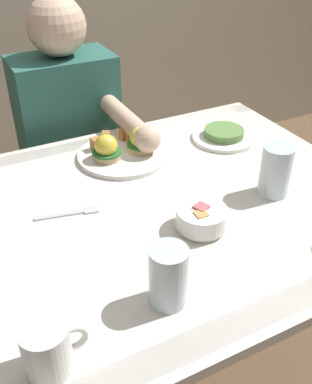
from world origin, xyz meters
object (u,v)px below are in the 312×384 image
object	(u,v)px
dining_table	(150,240)
eggs_benedict_plate	(123,149)
water_glass_extra	(275,174)
fruit_bowl	(201,218)
water_glass_far	(168,279)
coffee_mug	(48,347)
fork	(71,213)
side_plate	(224,135)
diner_person	(73,141)

from	to	relation	value
dining_table	eggs_benedict_plate	world-z (taller)	eggs_benedict_plate
dining_table	water_glass_extra	xyz separation A→B (m)	(0.31, -0.09, 0.16)
fruit_bowl	water_glass_far	size ratio (longest dim) A/B	0.95
fruit_bowl	water_glass_far	world-z (taller)	water_glass_far
coffee_mug	water_glass_extra	distance (m)	0.70
eggs_benedict_plate	fork	world-z (taller)	eggs_benedict_plate
eggs_benedict_plate	water_glass_far	xyz separation A→B (m)	(-0.15, -0.56, 0.03)
eggs_benedict_plate	coffee_mug	bearing A→B (deg)	-123.28
eggs_benedict_plate	side_plate	size ratio (longest dim) A/B	1.35
dining_table	side_plate	size ratio (longest dim) A/B	6.00
fruit_bowl	water_glass_far	bearing A→B (deg)	-137.59
eggs_benedict_plate	water_glass_far	distance (m)	0.58
side_plate	dining_table	bearing A→B (deg)	-149.14
water_glass_extra	side_plate	xyz separation A→B (m)	(0.06, 0.31, -0.04)
fork	water_glass_far	bearing A→B (deg)	-77.43
eggs_benedict_plate	fruit_bowl	bearing A→B (deg)	-86.65
fork	fruit_bowl	bearing A→B (deg)	-37.30
coffee_mug	fork	bearing A→B (deg)	67.50
fruit_bowl	water_glass_extra	size ratio (longest dim) A/B	0.89
fruit_bowl	dining_table	bearing A→B (deg)	117.38
eggs_benedict_plate	water_glass_extra	world-z (taller)	water_glass_extra
eggs_benedict_plate	fork	size ratio (longest dim) A/B	1.74
fork	water_glass_extra	bearing A→B (deg)	-16.72
fruit_bowl	diner_person	xyz separation A→B (m)	(-0.08, 0.73, -0.12)
eggs_benedict_plate	fruit_bowl	world-z (taller)	eggs_benedict_plate
coffee_mug	diner_person	size ratio (longest dim) A/B	0.10
fruit_bowl	water_glass_extra	bearing A→B (deg)	9.86
diner_person	dining_table	bearing A→B (deg)	-89.16
coffee_mug	diner_person	bearing A→B (deg)	70.07
coffee_mug	diner_person	distance (m)	1.00
coffee_mug	fork	size ratio (longest dim) A/B	0.72
dining_table	coffee_mug	world-z (taller)	coffee_mug
coffee_mug	water_glass_far	size ratio (longest dim) A/B	0.88
water_glass_far	fruit_bowl	bearing A→B (deg)	42.41
eggs_benedict_plate	side_plate	distance (m)	0.33
side_plate	water_glass_extra	bearing A→B (deg)	-101.03
water_glass_far	dining_table	bearing A→B (deg)	69.94
water_glass_far	water_glass_extra	size ratio (longest dim) A/B	0.94
side_plate	fruit_bowl	bearing A→B (deg)	-130.80
water_glass_extra	coffee_mug	bearing A→B (deg)	-159.84
side_plate	diner_person	bearing A→B (deg)	135.48
water_glass_extra	side_plate	bearing A→B (deg)	78.97
dining_table	diner_person	distance (m)	0.60
dining_table	water_glass_extra	size ratio (longest dim) A/B	8.92
fork	diner_person	distance (m)	0.58
eggs_benedict_plate	water_glass_far	size ratio (longest dim) A/B	2.14
dining_table	coffee_mug	xyz separation A→B (m)	(-0.35, -0.33, 0.16)
coffee_mug	water_glass_far	distance (m)	0.24
fruit_bowl	diner_person	distance (m)	0.75
water_glass_far	diner_person	size ratio (longest dim) A/B	0.11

